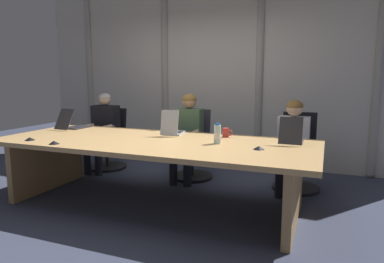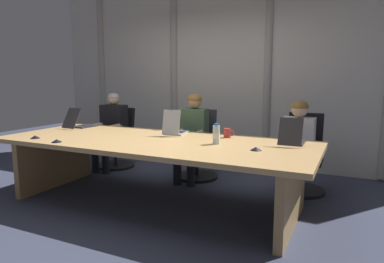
% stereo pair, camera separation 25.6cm
% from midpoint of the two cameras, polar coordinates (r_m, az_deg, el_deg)
% --- Properties ---
extents(ground_plane, '(12.87, 12.87, 0.00)m').
position_cam_midpoint_polar(ground_plane, '(4.07, -8.08, -11.81)').
color(ground_plane, '#383D51').
extents(conference_table, '(3.56, 1.41, 0.74)m').
position_cam_midpoint_polar(conference_table, '(3.90, -8.27, -3.63)').
color(conference_table, tan).
rests_on(conference_table, ground_plane).
extents(curtain_backdrop, '(6.43, 0.17, 3.19)m').
position_cam_midpoint_polar(curtain_backdrop, '(5.79, 2.36, 10.52)').
color(curtain_backdrop, beige).
rests_on(curtain_backdrop, ground_plane).
extents(laptop_left_end, '(0.27, 0.48, 0.28)m').
position_cam_midpoint_polar(laptop_left_end, '(5.00, -20.42, 1.06)').
color(laptop_left_end, '#2D2D33').
rests_on(laptop_left_end, conference_table).
extents(laptop_left_mid, '(0.26, 0.42, 0.31)m').
position_cam_midpoint_polar(laptop_left_mid, '(4.22, -4.93, 0.30)').
color(laptop_left_mid, '#A8ADB7').
rests_on(laptop_left_mid, conference_table).
extents(laptop_center, '(0.24, 0.43, 0.29)m').
position_cam_midpoint_polar(laptop_center, '(3.78, 14.28, -1.01)').
color(laptop_center, '#2D2D33').
rests_on(laptop_center, conference_table).
extents(office_chair_left_end, '(0.60, 0.60, 0.95)m').
position_cam_midpoint_polar(office_chair_left_end, '(5.70, -14.90, -2.28)').
color(office_chair_left_end, black).
rests_on(office_chair_left_end, ground_plane).
extents(office_chair_left_mid, '(0.60, 0.60, 0.98)m').
position_cam_midpoint_polar(office_chair_left_mid, '(4.99, -1.34, -3.46)').
color(office_chair_left_mid, '#2D2D38').
rests_on(office_chair_left_mid, ground_plane).
extents(office_chair_center, '(0.60, 0.60, 0.99)m').
position_cam_midpoint_polar(office_chair_center, '(4.64, 15.49, -4.70)').
color(office_chair_center, black).
rests_on(office_chair_center, ground_plane).
extents(person_left_end, '(0.42, 0.56, 1.20)m').
position_cam_midpoint_polar(person_left_end, '(5.52, -15.84, 0.69)').
color(person_left_end, black).
rests_on(person_left_end, ground_plane).
extents(person_left_mid, '(0.39, 0.56, 1.21)m').
position_cam_midpoint_polar(person_left_mid, '(4.80, -2.28, 0.01)').
color(person_left_mid, '#4C6B4C').
rests_on(person_left_mid, ground_plane).
extents(person_center, '(0.39, 0.55, 1.16)m').
position_cam_midpoint_polar(person_center, '(4.43, 14.73, -1.33)').
color(person_center, silver).
rests_on(person_center, ground_plane).
extents(water_bottle_primary, '(0.08, 0.08, 0.22)m').
position_cam_midpoint_polar(water_bottle_primary, '(3.61, 2.21, -0.49)').
color(water_bottle_primary, silver).
rests_on(water_bottle_primary, conference_table).
extents(coffee_mug_near, '(0.12, 0.08, 0.11)m').
position_cam_midpoint_polar(coffee_mug_near, '(4.03, 3.85, -0.18)').
color(coffee_mug_near, '#B2332D').
rests_on(coffee_mug_near, conference_table).
extents(conference_mic_left_side, '(0.11, 0.11, 0.03)m').
position_cam_midpoint_polar(conference_mic_left_side, '(3.93, -23.64, -1.68)').
color(conference_mic_left_side, black).
rests_on(conference_mic_left_side, conference_table).
extents(conference_mic_middle, '(0.11, 0.11, 0.03)m').
position_cam_midpoint_polar(conference_mic_middle, '(4.28, -26.86, -1.09)').
color(conference_mic_middle, black).
rests_on(conference_mic_middle, conference_table).
extents(conference_mic_right_side, '(0.11, 0.11, 0.03)m').
position_cam_midpoint_polar(conference_mic_right_side, '(3.37, 8.86, -2.69)').
color(conference_mic_right_side, black).
rests_on(conference_mic_right_side, conference_table).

